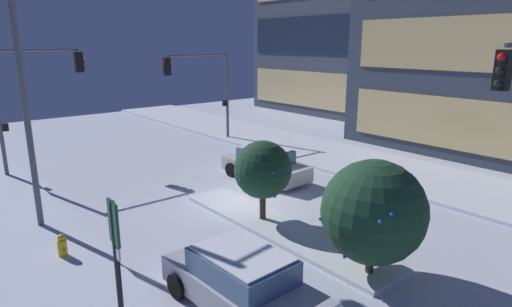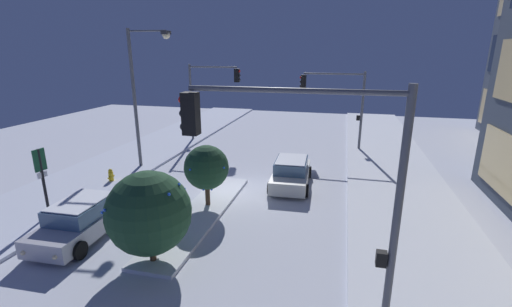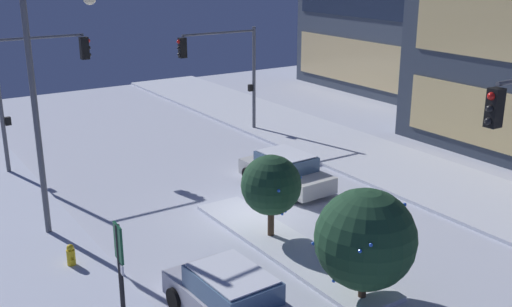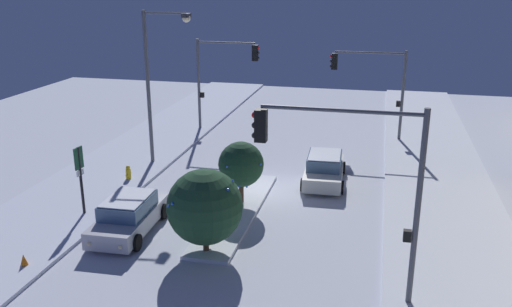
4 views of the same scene
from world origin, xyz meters
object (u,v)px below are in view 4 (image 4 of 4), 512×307
(traffic_light_corner_far_right, at_px, (353,169))
(traffic_light_corner_near_left, at_px, (221,69))
(traffic_light_corner_far_left, at_px, (373,78))
(decorated_tree_left_of_median, at_px, (241,164))
(construction_cone, at_px, (24,261))
(car_near, at_px, (129,215))
(parking_info_sign, at_px, (80,173))
(street_lamp_arched, at_px, (159,68))
(car_far, at_px, (324,169))
(fire_hydrant, at_px, (128,174))
(decorated_tree_median, at_px, (205,207))

(traffic_light_corner_far_right, xyz_separation_m, traffic_light_corner_near_left, (-18.15, -9.58, -0.23))
(traffic_light_corner_far_left, distance_m, decorated_tree_left_of_median, 13.25)
(traffic_light_corner_far_right, bearing_deg, construction_cone, 4.02)
(car_near, distance_m, traffic_light_corner_near_left, 15.78)
(parking_info_sign, height_order, construction_cone, parking_info_sign)
(traffic_light_corner_far_left, relative_size, street_lamp_arched, 0.69)
(construction_cone, bearing_deg, traffic_light_corner_near_left, 175.05)
(traffic_light_corner_far_right, relative_size, decorated_tree_left_of_median, 2.14)
(traffic_light_corner_near_left, distance_m, parking_info_sign, 14.73)
(car_far, relative_size, traffic_light_corner_far_left, 0.79)
(car_near, height_order, car_far, same)
(decorated_tree_left_of_median, bearing_deg, traffic_light_corner_far_right, 38.94)
(construction_cone, bearing_deg, traffic_light_corner_far_left, 149.39)
(car_far, relative_size, traffic_light_corner_near_left, 0.74)
(traffic_light_corner_far_right, distance_m, street_lamp_arched, 15.39)
(traffic_light_corner_near_left, xyz_separation_m, decorated_tree_left_of_median, (11.74, 4.41, -2.21))
(traffic_light_corner_far_right, distance_m, parking_info_sign, 12.30)
(parking_info_sign, bearing_deg, construction_cone, -82.47)
(fire_hydrant, xyz_separation_m, decorated_tree_left_of_median, (1.61, 6.33, 1.55))
(car_near, relative_size, traffic_light_corner_near_left, 0.75)
(decorated_tree_median, distance_m, construction_cone, 6.63)
(decorated_tree_median, xyz_separation_m, decorated_tree_left_of_median, (-4.67, 0.13, 0.05))
(traffic_light_corner_near_left, xyz_separation_m, street_lamp_arched, (7.23, -1.22, 1.15))
(traffic_light_corner_near_left, xyz_separation_m, decorated_tree_median, (16.41, 4.28, -2.26))
(fire_hydrant, bearing_deg, parking_info_sign, 0.25)
(parking_info_sign, distance_m, decorated_tree_median, 6.49)
(traffic_light_corner_far_right, xyz_separation_m, street_lamp_arched, (-10.91, -10.81, 0.92))
(traffic_light_corner_far_left, height_order, street_lamp_arched, street_lamp_arched)
(car_far, distance_m, street_lamp_arched, 10.09)
(car_near, bearing_deg, car_far, 134.04)
(car_near, relative_size, fire_hydrant, 5.50)
(car_far, distance_m, traffic_light_corner_far_right, 10.93)
(traffic_light_corner_far_right, bearing_deg, decorated_tree_left_of_median, -51.06)
(traffic_light_corner_far_right, height_order, fire_hydrant, traffic_light_corner_far_right)
(traffic_light_corner_near_left, distance_m, construction_cone, 19.40)
(decorated_tree_median, bearing_deg, street_lamp_arched, -149.05)
(fire_hydrant, bearing_deg, car_near, 26.42)
(decorated_tree_median, bearing_deg, fire_hydrant, -135.34)
(parking_info_sign, bearing_deg, decorated_tree_left_of_median, 27.34)
(car_near, distance_m, parking_info_sign, 3.04)
(street_lamp_arched, bearing_deg, decorated_tree_left_of_median, -46.54)
(traffic_light_corner_far_right, bearing_deg, traffic_light_corner_far_left, -90.37)
(traffic_light_corner_far_left, distance_m, traffic_light_corner_near_left, 9.71)
(fire_hydrant, bearing_deg, traffic_light_corner_near_left, 169.26)
(car_near, relative_size, street_lamp_arched, 0.55)
(car_far, relative_size, parking_info_sign, 1.45)
(street_lamp_arched, bearing_deg, traffic_light_corner_far_right, -53.14)
(decorated_tree_median, bearing_deg, traffic_light_corner_near_left, -165.39)
(car_near, distance_m, construction_cone, 4.27)
(traffic_light_corner_far_right, xyz_separation_m, decorated_tree_median, (-1.74, -5.31, -2.50))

